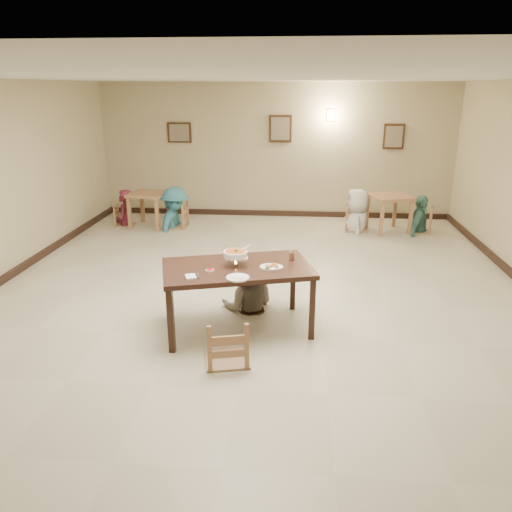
# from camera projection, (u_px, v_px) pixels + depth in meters

# --- Properties ---
(floor) EXTENTS (10.00, 10.00, 0.00)m
(floor) POSITION_uv_depth(u_px,v_px,m) (257.00, 300.00, 7.09)
(floor) COLOR beige
(floor) RESTS_ON ground
(ceiling) EXTENTS (10.00, 10.00, 0.00)m
(ceiling) POSITION_uv_depth(u_px,v_px,m) (257.00, 76.00, 6.13)
(ceiling) COLOR silver
(ceiling) RESTS_ON wall_back
(wall_back) EXTENTS (10.00, 0.00, 10.00)m
(wall_back) POSITION_uv_depth(u_px,v_px,m) (276.00, 151.00, 11.33)
(wall_back) COLOR #BEB18C
(wall_back) RESTS_ON floor
(wall_front) EXTENTS (10.00, 0.00, 10.00)m
(wall_front) POSITION_uv_depth(u_px,v_px,m) (147.00, 467.00, 1.89)
(wall_front) COLOR #BEB18C
(wall_front) RESTS_ON floor
(baseboard_back) EXTENTS (8.00, 0.06, 0.12)m
(baseboard_back) POSITION_uv_depth(u_px,v_px,m) (275.00, 213.00, 11.76)
(baseboard_back) COLOR black
(baseboard_back) RESTS_ON floor
(picture_a) EXTENTS (0.55, 0.04, 0.45)m
(picture_a) POSITION_uv_depth(u_px,v_px,m) (179.00, 133.00, 11.34)
(picture_a) COLOR #331E11
(picture_a) RESTS_ON wall_back
(picture_b) EXTENTS (0.50, 0.04, 0.60)m
(picture_b) POSITION_uv_depth(u_px,v_px,m) (280.00, 129.00, 11.12)
(picture_b) COLOR #331E11
(picture_b) RESTS_ON wall_back
(picture_c) EXTENTS (0.45, 0.04, 0.55)m
(picture_c) POSITION_uv_depth(u_px,v_px,m) (394.00, 137.00, 10.96)
(picture_c) COLOR #331E11
(picture_c) RESTS_ON wall_back
(wall_sconce) EXTENTS (0.16, 0.05, 0.22)m
(wall_sconce) POSITION_uv_depth(u_px,v_px,m) (331.00, 115.00, 10.94)
(wall_sconce) COLOR #FFD88C
(wall_sconce) RESTS_ON wall_back
(main_table) EXTENTS (1.97, 1.44, 0.83)m
(main_table) POSITION_uv_depth(u_px,v_px,m) (237.00, 273.00, 6.03)
(main_table) COLOR #331B13
(main_table) RESTS_ON floor
(chair_far) EXTENTS (0.41, 0.41, 0.87)m
(chair_far) POSITION_uv_depth(u_px,v_px,m) (247.00, 276.00, 6.78)
(chair_far) COLOR tan
(chair_far) RESTS_ON floor
(chair_near) EXTENTS (0.47, 0.47, 1.01)m
(chair_near) POSITION_uv_depth(u_px,v_px,m) (226.00, 319.00, 5.37)
(chair_near) COLOR tan
(chair_near) RESTS_ON floor
(main_diner) EXTENTS (0.77, 0.61, 1.54)m
(main_diner) POSITION_uv_depth(u_px,v_px,m) (248.00, 254.00, 6.61)
(main_diner) COLOR gray
(main_diner) RESTS_ON floor
(curry_warmer) EXTENTS (0.32, 0.29, 0.26)m
(curry_warmer) POSITION_uv_depth(u_px,v_px,m) (235.00, 254.00, 5.96)
(curry_warmer) COLOR silver
(curry_warmer) RESTS_ON main_table
(rice_plate_far) EXTENTS (0.30, 0.30, 0.07)m
(rice_plate_far) POSITION_uv_depth(u_px,v_px,m) (236.00, 258.00, 6.26)
(rice_plate_far) COLOR white
(rice_plate_far) RESTS_ON main_table
(rice_plate_near) EXTENTS (0.26, 0.26, 0.06)m
(rice_plate_near) POSITION_uv_depth(u_px,v_px,m) (238.00, 277.00, 5.61)
(rice_plate_near) COLOR white
(rice_plate_near) RESTS_ON main_table
(fried_plate) EXTENTS (0.28, 0.28, 0.06)m
(fried_plate) POSITION_uv_depth(u_px,v_px,m) (271.00, 267.00, 5.93)
(fried_plate) COLOR white
(fried_plate) RESTS_ON main_table
(chili_dish) EXTENTS (0.10, 0.10, 0.02)m
(chili_dish) POSITION_uv_depth(u_px,v_px,m) (210.00, 270.00, 5.84)
(chili_dish) COLOR white
(chili_dish) RESTS_ON main_table
(napkin_cutlery) EXTENTS (0.18, 0.24, 0.03)m
(napkin_cutlery) POSITION_uv_depth(u_px,v_px,m) (191.00, 277.00, 5.62)
(napkin_cutlery) COLOR white
(napkin_cutlery) RESTS_ON main_table
(drink_glass) EXTENTS (0.07, 0.07, 0.13)m
(drink_glass) POSITION_uv_depth(u_px,v_px,m) (292.00, 256.00, 6.18)
(drink_glass) COLOR white
(drink_glass) RESTS_ON main_table
(bg_table_left) EXTENTS (0.85, 0.85, 0.75)m
(bg_table_left) POSITION_uv_depth(u_px,v_px,m) (149.00, 199.00, 10.67)
(bg_table_left) COLOR #A27350
(bg_table_left) RESTS_ON floor
(bg_table_right) EXTENTS (0.98, 0.98, 0.77)m
(bg_table_right) POSITION_uv_depth(u_px,v_px,m) (390.00, 202.00, 10.30)
(bg_table_right) COLOR #A27350
(bg_table_right) RESTS_ON floor
(bg_chair_ll) EXTENTS (0.41, 0.41, 0.86)m
(bg_chair_ll) POSITION_uv_depth(u_px,v_px,m) (124.00, 206.00, 10.81)
(bg_chair_ll) COLOR tan
(bg_chair_ll) RESTS_ON floor
(bg_chair_lr) EXTENTS (0.49, 0.49, 1.04)m
(bg_chair_lr) POSITION_uv_depth(u_px,v_px,m) (175.00, 204.00, 10.62)
(bg_chair_lr) COLOR tan
(bg_chair_lr) RESTS_ON floor
(bg_chair_rl) EXTENTS (0.46, 0.46, 0.98)m
(bg_chair_rl) POSITION_uv_depth(u_px,v_px,m) (357.00, 208.00, 10.43)
(bg_chair_rl) COLOR tan
(bg_chair_rl) RESTS_ON floor
(bg_chair_rr) EXTENTS (0.48, 0.48, 1.02)m
(bg_chair_rr) POSITION_uv_depth(u_px,v_px,m) (421.00, 208.00, 10.29)
(bg_chair_rr) COLOR tan
(bg_chair_rr) RESTS_ON floor
(bg_diner_a) EXTENTS (0.42, 0.61, 1.59)m
(bg_diner_a) POSITION_uv_depth(u_px,v_px,m) (123.00, 190.00, 10.70)
(bg_diner_a) COLOR maroon
(bg_diner_a) RESTS_ON floor
(bg_diner_b) EXTENTS (0.81, 1.22, 1.77)m
(bg_diner_b) POSITION_uv_depth(u_px,v_px,m) (174.00, 187.00, 10.51)
(bg_diner_b) COLOR teal
(bg_diner_b) RESTS_ON floor
(bg_diner_c) EXTENTS (0.57, 0.87, 1.77)m
(bg_diner_c) POSITION_uv_depth(u_px,v_px,m) (359.00, 189.00, 10.30)
(bg_diner_c) COLOR silver
(bg_diner_c) RESTS_ON floor
(bg_diner_d) EXTENTS (0.75, 0.98, 1.55)m
(bg_diner_d) POSITION_uv_depth(u_px,v_px,m) (422.00, 196.00, 10.20)
(bg_diner_d) COLOR #4D8B7E
(bg_diner_d) RESTS_ON floor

